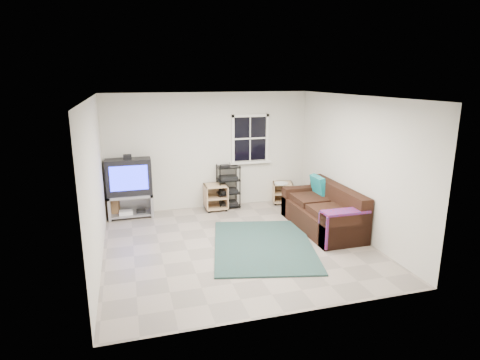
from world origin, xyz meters
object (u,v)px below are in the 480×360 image
object	(u,v)px
tv_unit	(129,183)
side_table_right	(282,191)
side_table_left	(215,196)
sofa	(324,213)
av_rack	(228,189)

from	to	relation	value
tv_unit	side_table_right	xyz separation A→B (m)	(3.49, 0.03, -0.46)
tv_unit	side_table_left	xyz separation A→B (m)	(1.86, 0.02, -0.44)
side_table_right	sofa	bearing A→B (deg)	-84.94
tv_unit	sofa	bearing A→B (deg)	-25.76
side_table_right	tv_unit	bearing A→B (deg)	-179.48
side_table_left	sofa	world-z (taller)	sofa
side_table_left	sofa	size ratio (longest dim) A/B	0.28
tv_unit	sofa	distance (m)	4.07
side_table_right	sofa	distance (m)	1.80
av_rack	side_table_left	bearing A→B (deg)	-174.17
tv_unit	side_table_right	world-z (taller)	tv_unit
side_table_left	side_table_right	distance (m)	1.63
side_table_left	sofa	xyz separation A→B (m)	(1.79, -1.78, 0.02)
tv_unit	side_table_left	world-z (taller)	tv_unit
side_table_right	side_table_left	bearing A→B (deg)	-179.61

